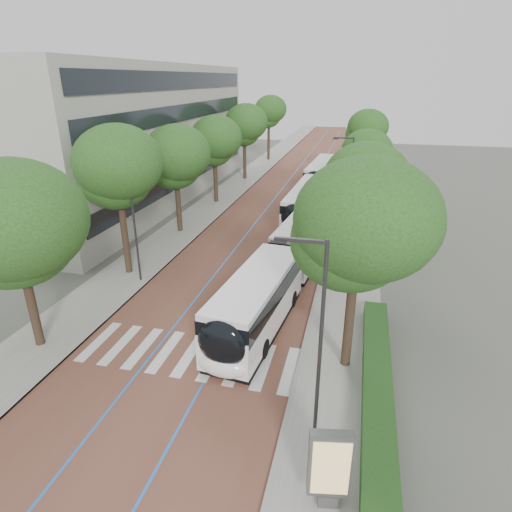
{
  "coord_description": "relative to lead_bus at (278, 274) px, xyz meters",
  "views": [
    {
      "loc": [
        7.57,
        -15.27,
        12.63
      ],
      "look_at": [
        1.74,
        8.54,
        2.4
      ],
      "focal_mm": 30.0,
      "sensor_mm": 36.0,
      "label": 1
    }
  ],
  "objects": [
    {
      "name": "trees_right",
      "position": [
        4.42,
        11.16,
        4.52
      ],
      "size": [
        6.02,
        47.64,
        9.32
      ],
      "color": "black",
      "rests_on": "ground"
    },
    {
      "name": "bus_queued_0",
      "position": [
        -0.42,
        15.8,
        -0.0
      ],
      "size": [
        3.03,
        12.49,
        3.2
      ],
      "rotation": [
        0.0,
        0.0,
        -0.04
      ],
      "color": "white",
      "rests_on": "ground"
    },
    {
      "name": "office_building",
      "position": [
        -22.76,
        20.1,
        5.37
      ],
      "size": [
        18.11,
        40.0,
        14.0
      ],
      "color": "#9D9C92",
      "rests_on": "ground"
    },
    {
      "name": "lane_line_right",
      "position": [
        -1.68,
        32.1,
        -1.6
      ],
      "size": [
        0.12,
        126.0,
        0.01
      ],
      "primitive_type": "cube",
      "color": "blue",
      "rests_on": "road"
    },
    {
      "name": "trees_left",
      "position": [
        -10.78,
        13.74,
        5.0
      ],
      "size": [
        6.4,
        60.76,
        9.62
      ],
      "color": "black",
      "rests_on": "ground"
    },
    {
      "name": "sidewalk_left",
      "position": [
        -10.78,
        32.1,
        -1.57
      ],
      "size": [
        4.0,
        140.0,
        0.12
      ],
      "primitive_type": "cube",
      "color": "gray",
      "rests_on": "ground"
    },
    {
      "name": "lead_bus",
      "position": [
        0.0,
        0.0,
        0.0
      ],
      "size": [
        4.35,
        18.55,
        3.2
      ],
      "rotation": [
        0.0,
        0.0,
        -0.1
      ],
      "color": "black",
      "rests_on": "ground"
    },
    {
      "name": "streetlight_far",
      "position": [
        3.34,
        14.1,
        3.19
      ],
      "size": [
        1.82,
        0.2,
        8.0
      ],
      "color": "#313134",
      "rests_on": "sidewalk_right"
    },
    {
      "name": "ground",
      "position": [
        -3.28,
        -7.9,
        -1.63
      ],
      "size": [
        160.0,
        160.0,
        0.0
      ],
      "primitive_type": "plane",
      "color": "#51544C",
      "rests_on": "ground"
    },
    {
      "name": "bus_queued_1",
      "position": [
        -0.31,
        29.5,
        -0.0
      ],
      "size": [
        3.19,
        12.52,
        3.2
      ],
      "rotation": [
        0.0,
        0.0,
        -0.06
      ],
      "color": "white",
      "rests_on": "ground"
    },
    {
      "name": "kerb_left",
      "position": [
        -8.88,
        32.1,
        -1.57
      ],
      "size": [
        0.2,
        140.0,
        0.14
      ],
      "primitive_type": "cube",
      "color": "gray",
      "rests_on": "ground"
    },
    {
      "name": "ad_panel",
      "position": [
        4.21,
        -13.32,
        -0.03
      ],
      "size": [
        1.4,
        0.63,
        2.83
      ],
      "rotation": [
        0.0,
        0.0,
        0.18
      ],
      "color": "#59595B",
      "rests_on": "sidewalk_right"
    },
    {
      "name": "sidewalk_right",
      "position": [
        4.22,
        32.1,
        -1.57
      ],
      "size": [
        4.0,
        140.0,
        0.12
      ],
      "primitive_type": "cube",
      "color": "gray",
      "rests_on": "ground"
    },
    {
      "name": "kerb_right",
      "position": [
        2.32,
        32.1,
        -1.57
      ],
      "size": [
        0.2,
        140.0,
        0.14
      ],
      "primitive_type": "cube",
      "color": "gray",
      "rests_on": "ground"
    },
    {
      "name": "lamp_post_left",
      "position": [
        -9.38,
        0.1,
        2.49
      ],
      "size": [
        0.14,
        0.14,
        8.0
      ],
      "primitive_type": "cylinder",
      "color": "#313134",
      "rests_on": "sidewalk_left"
    },
    {
      "name": "streetlight_near",
      "position": [
        3.34,
        -10.9,
        3.19
      ],
      "size": [
        1.82,
        0.2,
        8.0
      ],
      "color": "#313134",
      "rests_on": "sidewalk_right"
    },
    {
      "name": "zebra_crossing",
      "position": [
        -3.08,
        -6.9,
        -1.6
      ],
      "size": [
        10.55,
        3.6,
        0.01
      ],
      "color": "silver",
      "rests_on": "ground"
    },
    {
      "name": "hedge",
      "position": [
        5.82,
        -7.9,
        -1.11
      ],
      "size": [
        1.2,
        14.0,
        0.8
      ],
      "primitive_type": "cube",
      "color": "#184016",
      "rests_on": "sidewalk_right"
    },
    {
      "name": "lane_line_left",
      "position": [
        -4.88,
        32.1,
        -1.6
      ],
      "size": [
        0.12,
        126.0,
        0.01
      ],
      "primitive_type": "cube",
      "color": "blue",
      "rests_on": "road"
    },
    {
      "name": "road",
      "position": [
        -3.28,
        32.1,
        -1.62
      ],
      "size": [
        11.0,
        140.0,
        0.02
      ],
      "primitive_type": "cube",
      "color": "brown",
      "rests_on": "ground"
    }
  ]
}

